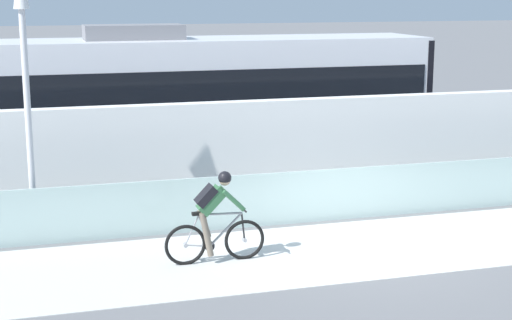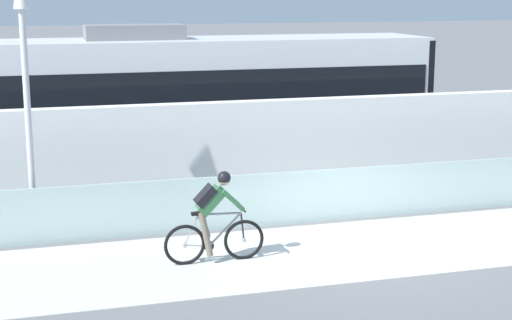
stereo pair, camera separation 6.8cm
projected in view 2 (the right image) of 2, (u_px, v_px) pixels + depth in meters
ground_plane at (367, 248)px, 14.50m from camera, size 200.00×200.00×0.00m
bike_path_deck at (367, 247)px, 14.50m from camera, size 32.00×3.20×0.01m
glass_parapet at (331, 195)px, 16.13m from camera, size 32.00×0.05×1.08m
concrete_barrier_wall at (302, 149)px, 17.70m from camera, size 32.00×0.36×2.28m
tram_rail_near at (270, 175)px, 20.27m from camera, size 32.00×0.08×0.01m
tram_rail_far at (255, 163)px, 21.62m from camera, size 32.00×0.08×0.01m
tram at (214, 100)px, 20.20m from camera, size 11.06×2.54×3.81m
cyclist_on_bike at (214, 218)px, 13.56m from camera, size 1.77×0.58×1.61m
lamp_post_antenna at (25, 66)px, 14.27m from camera, size 0.28×0.28×5.20m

